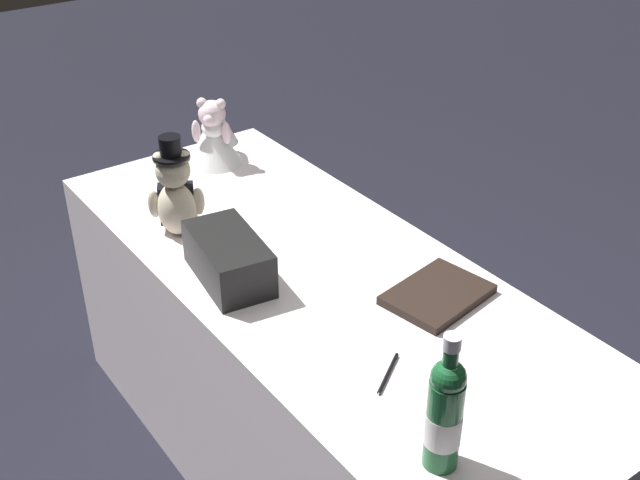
% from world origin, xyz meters
% --- Properties ---
extents(ground_plane, '(12.00, 12.00, 0.00)m').
position_xyz_m(ground_plane, '(0.00, 0.00, 0.00)').
color(ground_plane, black).
extents(reception_table, '(1.87, 0.74, 0.76)m').
position_xyz_m(reception_table, '(0.00, 0.00, 0.38)').
color(reception_table, white).
rests_on(reception_table, ground_plane).
extents(teddy_bear_groom, '(0.16, 0.15, 0.30)m').
position_xyz_m(teddy_bear_groom, '(0.42, 0.21, 0.88)').
color(teddy_bear_groom, beige).
rests_on(teddy_bear_groom, reception_table).
extents(teddy_bear_bride, '(0.23, 0.23, 0.23)m').
position_xyz_m(teddy_bear_bride, '(0.77, -0.12, 0.86)').
color(teddy_bear_bride, white).
rests_on(teddy_bear_bride, reception_table).
extents(champagne_bottle, '(0.07, 0.07, 0.31)m').
position_xyz_m(champagne_bottle, '(-0.69, 0.21, 0.89)').
color(champagne_bottle, '#1A562D').
rests_on(champagne_bottle, reception_table).
extents(signing_pen, '(0.09, 0.13, 0.01)m').
position_xyz_m(signing_pen, '(-0.43, 0.13, 0.76)').
color(signing_pen, black).
rests_on(signing_pen, reception_table).
extents(gift_case_black, '(0.31, 0.20, 0.12)m').
position_xyz_m(gift_case_black, '(0.12, 0.21, 0.82)').
color(gift_case_black, black).
rests_on(gift_case_black, reception_table).
extents(guestbook, '(0.23, 0.29, 0.02)m').
position_xyz_m(guestbook, '(-0.28, -0.17, 0.77)').
color(guestbook, black).
rests_on(guestbook, reception_table).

